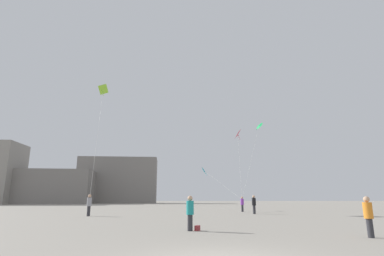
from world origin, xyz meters
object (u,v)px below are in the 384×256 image
(person_in_teal, at_px, (190,211))
(kite_cyan_delta, at_px, (205,171))
(building_centre_hall, at_px, (47,187))
(person_in_purple, at_px, (242,203))
(kite_emerald_diamond, at_px, (259,126))
(handbag_beside_flyer, at_px, (197,228))
(person_in_orange, at_px, (368,215))
(building_right_hall, at_px, (118,180))
(person_in_black, at_px, (254,204))
(kite_lime_delta, at_px, (103,91))
(person_in_grey, at_px, (89,204))
(kite_crimson_delta, at_px, (238,134))

(person_in_teal, distance_m, kite_cyan_delta, 25.05)
(person_in_teal, xyz_separation_m, building_centre_hall, (-36.52, 70.43, 3.50))
(person_in_purple, distance_m, kite_emerald_diamond, 16.52)
(handbag_beside_flyer, bearing_deg, person_in_purple, 72.00)
(person_in_teal, relative_size, building_centre_hall, 0.06)
(person_in_orange, relative_size, building_centre_hall, 0.06)
(kite_emerald_diamond, height_order, handbag_beside_flyer, kite_emerald_diamond)
(person_in_teal, relative_size, person_in_orange, 1.03)
(kite_cyan_delta, xyz_separation_m, building_right_hall, (-21.42, 52.36, 1.66))
(person_in_black, relative_size, kite_emerald_diamond, 0.15)
(person_in_black, relative_size, person_in_orange, 1.12)
(person_in_orange, relative_size, building_right_hall, 0.07)
(kite_emerald_diamond, bearing_deg, kite_lime_delta, -159.28)
(person_in_teal, height_order, building_centre_hall, building_centre_hall)
(person_in_orange, height_order, building_right_hall, building_right_hall)
(person_in_teal, height_order, handbag_beside_flyer, person_in_teal)
(person_in_orange, relative_size, handbag_beside_flyer, 4.91)
(person_in_purple, relative_size, kite_lime_delta, 0.12)
(person_in_teal, bearing_deg, building_right_hall, -92.34)
(person_in_grey, relative_size, kite_emerald_diamond, 0.15)
(person_in_black, xyz_separation_m, kite_crimson_delta, (0.33, 8.18, 8.64))
(person_in_purple, height_order, kite_cyan_delta, kite_cyan_delta)
(building_centre_hall, bearing_deg, building_right_hall, 19.77)
(kite_cyan_delta, bearing_deg, kite_emerald_diamond, 30.95)
(person_in_orange, bearing_deg, person_in_black, -126.57)
(kite_emerald_diamond, distance_m, handbag_beside_flyer, 34.39)
(person_in_orange, bearing_deg, kite_cyan_delta, -118.48)
(person_in_orange, xyz_separation_m, building_right_hall, (-25.45, 79.67, 5.80))
(kite_crimson_delta, height_order, building_centre_hall, kite_crimson_delta)
(kite_cyan_delta, bearing_deg, building_centre_hall, 130.66)
(person_in_teal, xyz_separation_m, building_right_hall, (-18.52, 76.90, 5.77))
(kite_crimson_delta, bearing_deg, kite_lime_delta, -175.00)
(building_centre_hall, height_order, handbag_beside_flyer, building_centre_hall)
(person_in_purple, xyz_separation_m, kite_lime_delta, (-16.93, 2.08, 13.88))
(kite_emerald_diamond, xyz_separation_m, handbag_beside_flyer, (-11.66, -29.90, -12.36))
(person_in_grey, distance_m, kite_emerald_diamond, 29.40)
(person_in_purple, bearing_deg, person_in_black, -112.14)
(kite_cyan_delta, bearing_deg, person_in_orange, -81.60)
(kite_lime_delta, xyz_separation_m, building_centre_hall, (-26.24, 48.86, -10.41))
(person_in_purple, relative_size, building_centre_hall, 0.06)
(person_in_black, xyz_separation_m, building_right_hall, (-25.35, 61.99, 5.69))
(person_in_purple, bearing_deg, building_centre_hall, 105.88)
(person_in_purple, height_order, person_in_orange, person_in_purple)
(kite_crimson_delta, height_order, handbag_beside_flyer, kite_crimson_delta)
(person_in_grey, xyz_separation_m, kite_cyan_delta, (11.05, 12.60, 4.01))
(kite_lime_delta, bearing_deg, person_in_grey, -77.55)
(kite_emerald_diamond, xyz_separation_m, building_centre_hall, (-48.53, 40.43, -8.09))
(building_centre_hall, bearing_deg, handbag_beside_flyer, -62.33)
(handbag_beside_flyer, bearing_deg, kite_lime_delta, 116.34)
(kite_crimson_delta, bearing_deg, kite_cyan_delta, 161.30)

